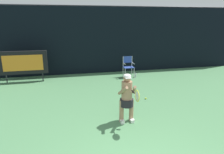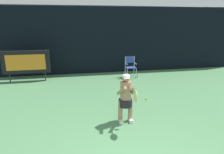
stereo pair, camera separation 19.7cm
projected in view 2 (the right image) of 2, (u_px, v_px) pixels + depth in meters
backdrop_screen at (91, 41)px, 11.28m from camera, size 18.00×0.12×3.66m
scoreboard at (26, 62)px, 9.95m from camera, size 2.20×0.21×1.50m
umpire_chair at (130, 66)px, 10.75m from camera, size 0.52×0.44×1.08m
water_bottle at (138, 75)px, 10.77m from camera, size 0.07×0.07×0.27m
tennis_player at (126, 97)px, 5.94m from camera, size 0.53×0.60×1.45m
tennis_racket at (135, 96)px, 5.34m from camera, size 0.03×0.60×0.31m
tennis_ball_loose at (146, 99)px, 7.82m from camera, size 0.07×0.07×0.07m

